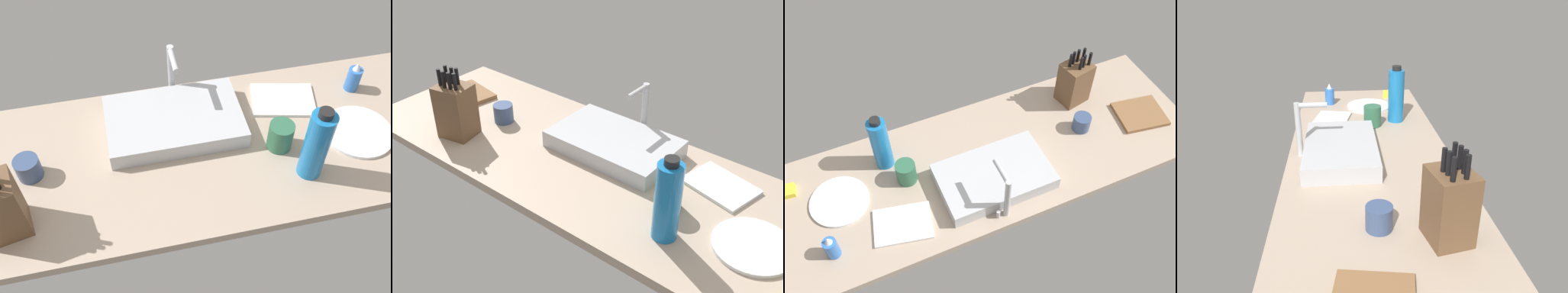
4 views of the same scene
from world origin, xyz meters
TOP-DOWN VIEW (x-y plane):
  - countertop_slab at (0.00, 0.00)cm, footprint 191.71×65.73cm
  - sink_basin at (1.80, 11.56)cm, footprint 46.08×28.35cm
  - faucet at (4.29, 26.37)cm, footprint 5.50×12.77cm
  - knife_block at (-52.68, -16.89)cm, footprint 14.67×13.49cm
  - cutting_board at (-76.24, 5.81)cm, footprint 24.36×22.00cm
  - water_bottle at (40.44, -16.10)cm, footprint 7.78×7.78cm
  - dinner_plate at (63.13, -4.38)cm, footprint 23.82×23.82cm
  - dish_towel at (43.01, 15.91)cm, footprint 25.51×20.89cm
  - coffee_mug at (34.52, -3.97)cm, footprint 8.33×8.33cm
  - ceramic_cup at (-46.69, 1.27)cm, footprint 7.95×7.95cm

SIDE VIEW (x-z plane):
  - countertop_slab at x=0.00cm, z-range 0.00..3.50cm
  - dinner_plate at x=63.13cm, z-range 3.50..4.70cm
  - dish_towel at x=43.01cm, z-range 3.50..4.70cm
  - cutting_board at x=-76.24cm, z-range 3.50..5.30cm
  - sink_basin at x=1.80cm, z-range 3.50..9.94cm
  - ceramic_cup at x=-46.69cm, z-range 3.50..11.02cm
  - coffee_mug at x=34.52cm, z-range 3.50..13.43cm
  - knife_block at x=-52.68cm, z-range 0.64..28.13cm
  - water_bottle at x=40.44cm, z-range 2.75..30.39cm
  - faucet at x=4.29cm, z-range 5.53..27.77cm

